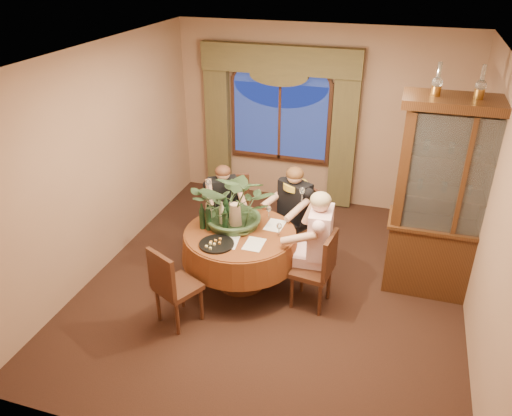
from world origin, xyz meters
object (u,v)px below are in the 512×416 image
(china_cabinet, at_px, (456,203))
(wine_bottle_5, at_px, (202,216))
(person_scarf, at_px, (294,213))
(wine_bottle_3, at_px, (209,210))
(person_back, at_px, (224,206))
(chair_back_right, at_px, (300,225))
(chair_back, at_px, (235,213))
(oil_lamp_left, at_px, (438,79))
(wine_bottle_1, at_px, (222,214))
(wine_bottle_4, at_px, (225,220))
(dining_table, at_px, (240,258))
(stoneware_vase, at_px, (235,215))
(wine_bottle_0, at_px, (226,208))
(centerpiece_plant, at_px, (237,176))
(person_pink, at_px, (319,246))
(oil_lamp_center, at_px, (482,82))
(wine_bottle_2, at_px, (208,217))
(olive_bowl, at_px, (243,232))
(chair_right, at_px, (312,269))
(chair_front_left, at_px, (178,285))

(china_cabinet, relative_size, wine_bottle_5, 7.24)
(person_scarf, height_order, wine_bottle_3, person_scarf)
(person_back, bearing_deg, chair_back_right, 148.31)
(chair_back, bearing_deg, oil_lamp_left, 149.98)
(person_back, bearing_deg, chair_back, -176.17)
(wine_bottle_1, height_order, wine_bottle_3, same)
(person_back, xyz_separation_m, wine_bottle_4, (0.35, -0.87, 0.30))
(dining_table, bearing_deg, stoneware_vase, 132.41)
(chair_back_right, height_order, wine_bottle_0, wine_bottle_0)
(chair_back_right, bearing_deg, dining_table, 90.00)
(person_back, relative_size, centerpiece_plant, 1.07)
(person_pink, distance_m, wine_bottle_5, 1.43)
(oil_lamp_center, bearing_deg, centerpiece_plant, -169.82)
(person_pink, relative_size, wine_bottle_3, 4.18)
(oil_lamp_left, height_order, chair_back_right, oil_lamp_left)
(dining_table, height_order, centerpiece_plant, centerpiece_plant)
(wine_bottle_2, relative_size, wine_bottle_3, 1.00)
(dining_table, bearing_deg, chair_back_right, 56.14)
(chair_back_right, xyz_separation_m, olive_bowl, (-0.50, -0.87, 0.29))
(china_cabinet, relative_size, chair_back_right, 2.49)
(wine_bottle_3, distance_m, wine_bottle_5, 0.18)
(stoneware_vase, height_order, wine_bottle_1, wine_bottle_1)
(wine_bottle_0, bearing_deg, person_back, 113.68)
(chair_right, relative_size, chair_back, 1.00)
(wine_bottle_0, xyz_separation_m, wine_bottle_1, (0.01, -0.17, 0.00))
(person_back, xyz_separation_m, olive_bowl, (0.56, -0.85, 0.16))
(person_back, distance_m, wine_bottle_5, 0.92)
(wine_bottle_5, bearing_deg, wine_bottle_3, 86.04)
(person_back, xyz_separation_m, person_scarf, (0.99, -0.00, 0.05))
(wine_bottle_4, bearing_deg, wine_bottle_3, 146.43)
(china_cabinet, distance_m, chair_front_left, 3.24)
(dining_table, relative_size, wine_bottle_2, 4.31)
(chair_back, height_order, stoneware_vase, stoneware_vase)
(chair_front_left, height_order, wine_bottle_2, wine_bottle_2)
(person_pink, bearing_deg, wine_bottle_5, 91.03)
(wine_bottle_2, bearing_deg, person_scarf, 45.39)
(person_pink, bearing_deg, chair_front_left, 120.06)
(dining_table, bearing_deg, wine_bottle_5, -173.37)
(china_cabinet, height_order, stoneware_vase, china_cabinet)
(oil_lamp_left, relative_size, centerpiece_plant, 0.30)
(oil_lamp_left, height_order, wine_bottle_4, oil_lamp_left)
(stoneware_vase, distance_m, centerpiece_plant, 0.50)
(chair_back, distance_m, centerpiece_plant, 1.21)
(dining_table, xyz_separation_m, oil_lamp_center, (2.38, 0.61, 2.18))
(wine_bottle_0, bearing_deg, wine_bottle_5, -125.93)
(centerpiece_plant, bearing_deg, wine_bottle_1, -145.42)
(oil_lamp_center, relative_size, chair_right, 0.35)
(wine_bottle_2, xyz_separation_m, wine_bottle_4, (0.22, -0.01, 0.00))
(oil_lamp_center, xyz_separation_m, chair_back, (-2.76, 0.30, -2.08))
(chair_right, bearing_deg, person_scarf, 32.52)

